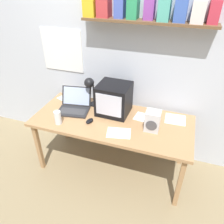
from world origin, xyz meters
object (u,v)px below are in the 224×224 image
(computer_mouse, at_px, (90,121))
(loose_paper_near_monitor, at_px, (119,133))
(crt_monitor, at_px, (114,99))
(printed_handout, at_px, (175,119))
(desk_lamp, at_px, (90,86))
(corner_desk, at_px, (112,124))
(space_heater, at_px, (153,121))
(loose_paper_near_laptop, at_px, (66,98))
(juice_glass, at_px, (58,118))
(laptop, at_px, (75,104))
(open_notebook, at_px, (145,118))

(computer_mouse, height_order, loose_paper_near_monitor, computer_mouse)
(crt_monitor, relative_size, printed_handout, 1.57)
(desk_lamp, bearing_deg, crt_monitor, 11.25)
(corner_desk, bearing_deg, space_heater, -4.37)
(printed_handout, bearing_deg, loose_paper_near_monitor, -140.27)
(space_heater, bearing_deg, desk_lamp, 164.01)
(space_heater, bearing_deg, computer_mouse, -172.81)
(printed_handout, bearing_deg, space_heater, -129.54)
(loose_paper_near_laptop, bearing_deg, juice_glass, -69.54)
(crt_monitor, height_order, loose_paper_near_laptop, crt_monitor)
(laptop, height_order, space_heater, laptop)
(juice_glass, relative_size, space_heater, 0.69)
(juice_glass, height_order, printed_handout, juice_glass)
(computer_mouse, bearing_deg, laptop, 144.67)
(corner_desk, distance_m, space_heater, 0.47)
(crt_monitor, bearing_deg, open_notebook, 0.78)
(computer_mouse, bearing_deg, open_notebook, 26.48)
(desk_lamp, xyz_separation_m, computer_mouse, (0.11, -0.30, -0.26))
(open_notebook, bearing_deg, crt_monitor, 179.28)
(desk_lamp, xyz_separation_m, printed_handout, (0.99, 0.05, -0.28))
(laptop, xyz_separation_m, space_heater, (0.93, -0.11, 0.05))
(juice_glass, xyz_separation_m, loose_paper_near_monitor, (0.66, 0.05, -0.06))
(laptop, bearing_deg, printed_handout, -1.68)
(laptop, height_order, printed_handout, laptop)
(juice_glass, bearing_deg, crt_monitor, 39.57)
(computer_mouse, bearing_deg, printed_handout, 21.91)
(crt_monitor, relative_size, juice_glass, 2.42)
(laptop, relative_size, space_heater, 1.85)
(printed_handout, bearing_deg, desk_lamp, -177.15)
(loose_paper_near_laptop, bearing_deg, laptop, -40.49)
(laptop, distance_m, juice_glass, 0.32)
(corner_desk, xyz_separation_m, juice_glass, (-0.52, -0.25, 0.12))
(open_notebook, bearing_deg, loose_paper_near_monitor, -118.73)
(laptop, relative_size, loose_paper_near_monitor, 1.48)
(laptop, bearing_deg, space_heater, -15.91)
(corner_desk, bearing_deg, computer_mouse, -150.10)
(space_heater, bearing_deg, laptop, 173.04)
(juice_glass, relative_size, loose_paper_near_monitor, 0.55)
(corner_desk, bearing_deg, laptop, 171.71)
(loose_paper_near_laptop, bearing_deg, open_notebook, -6.10)
(loose_paper_near_laptop, relative_size, printed_handout, 1.04)
(space_heater, relative_size, open_notebook, 0.89)
(space_heater, xyz_separation_m, loose_paper_near_laptop, (-1.16, 0.30, -0.11))
(crt_monitor, xyz_separation_m, space_heater, (0.47, -0.19, -0.07))
(corner_desk, relative_size, laptop, 4.36)
(juice_glass, bearing_deg, loose_paper_near_laptop, 110.46)
(corner_desk, bearing_deg, printed_handout, 19.09)
(crt_monitor, relative_size, laptop, 0.90)
(space_heater, xyz_separation_m, printed_handout, (0.22, 0.26, -0.11))
(corner_desk, height_order, printed_handout, printed_handout)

